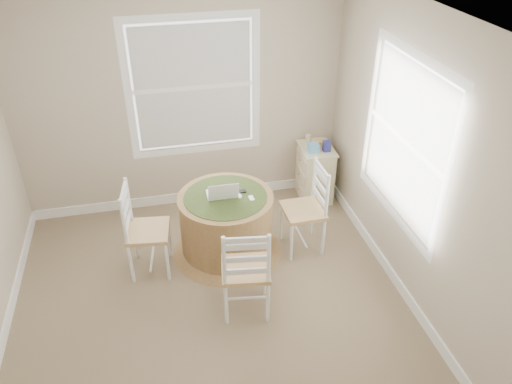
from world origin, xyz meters
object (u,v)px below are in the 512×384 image
object	(u,v)px
chair_left	(148,231)
chair_right	(303,210)
round_table	(226,222)
corner_chest	(315,172)
chair_near	(246,269)
laptop	(222,194)

from	to	relation	value
chair_left	chair_right	distance (m)	1.57
round_table	corner_chest	xyz separation A→B (m)	(1.23, 0.81, -0.03)
corner_chest	chair_near	bearing A→B (deg)	-123.26
chair_near	round_table	bearing A→B (deg)	-80.07
chair_left	corner_chest	xyz separation A→B (m)	(2.01, 0.91, -0.13)
chair_left	chair_right	size ratio (longest dim) A/B	1.00
chair_near	chair_right	world-z (taller)	same
chair_left	chair_near	distance (m)	1.10
chair_left	chair_near	size ratio (longest dim) A/B	1.00
chair_near	chair_right	distance (m)	1.07
chair_right	laptop	distance (m)	0.85
chair_left	round_table	bearing A→B (deg)	-74.64
chair_near	corner_chest	world-z (taller)	chair_near
chair_near	laptop	size ratio (longest dim) A/B	3.15
chair_left	chair_right	xyz separation A→B (m)	(1.57, -0.00, 0.00)
chair_right	corner_chest	size ratio (longest dim) A/B	1.40
round_table	chair_right	distance (m)	0.80
chair_near	corner_chest	xyz separation A→B (m)	(1.21, 1.66, -0.13)
round_table	laptop	distance (m)	0.34
round_table	chair_near	bearing A→B (deg)	-91.94
chair_right	round_table	bearing A→B (deg)	-99.03
chair_near	chair_left	bearing A→B (deg)	-34.33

